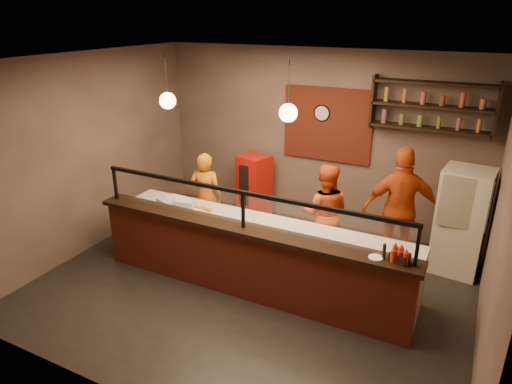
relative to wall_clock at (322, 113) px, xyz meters
The scene contains 29 objects.
floor 3.24m from the wall_clock, 92.33° to the right, with size 6.00×6.00×0.00m, color black.
ceiling 2.70m from the wall_clock, 92.33° to the right, with size 6.00×6.00×0.00m, color #38322B.
wall_back 0.51m from the wall_clock, 158.20° to the left, with size 6.00×6.00×0.00m, color #745F55.
wall_left 3.99m from the wall_clock, 141.57° to the right, with size 5.00×5.00×0.00m, color #745F55.
wall_right 3.84m from the wall_clock, 40.31° to the right, with size 5.00×5.00×0.00m, color #745F55.
wall_front 4.99m from the wall_clock, 91.16° to the right, with size 6.00×6.00×0.00m, color #745F55.
brick_patch 0.22m from the wall_clock, ahead, with size 1.60×0.04×1.30m, color maroon.
service_counter 3.19m from the wall_clock, 92.08° to the right, with size 4.60×0.25×1.00m, color maroon.
counter_ledge 2.96m from the wall_clock, 92.08° to the right, with size 4.70×0.37×0.06m, color black.
worktop_cabinet 2.81m from the wall_clock, 92.53° to the right, with size 4.60×0.75×0.85m, color gray.
worktop 2.57m from the wall_clock, 92.53° to the right, with size 4.60×0.75×0.05m, color white.
sneeze_guard 2.86m from the wall_clock, 92.08° to the right, with size 4.50×0.05×0.52m.
wall_shelving 1.83m from the wall_clock, ahead, with size 1.84×0.28×0.85m.
wall_clock is the anchor object (origin of this frame).
pendant_left 2.81m from the wall_clock, 125.30° to the right, with size 0.24×0.24×0.77m.
pendant_right 2.32m from the wall_clock, 82.44° to the right, with size 0.24×0.24×0.77m.
cook_left 2.50m from the wall_clock, 135.40° to the right, with size 0.57×0.37×1.56m, color orange.
cook_mid 1.90m from the wall_clock, 66.64° to the right, with size 0.78×0.61×1.61m, color #E04915.
cook_right 2.22m from the wall_clock, 30.66° to the right, with size 1.14×0.47×1.94m, color #C74412.
fridge 2.89m from the wall_clock, 15.46° to the right, with size 0.69×0.64×1.65m, color beige.
red_cooler 1.92m from the wall_clock, 165.36° to the right, with size 0.53×0.49×1.24m, color red.
pizza_dough 2.64m from the wall_clock, 88.39° to the right, with size 0.47×0.47×0.01m, color beige.
prep_tub_a 2.91m from the wall_clock, 120.99° to the right, with size 0.28×0.22×0.14m, color silver.
prep_tub_b 2.99m from the wall_clock, 124.28° to the right, with size 0.30×0.24×0.15m, color white.
prep_tub_c 3.11m from the wall_clock, 124.77° to the right, with size 0.28×0.22×0.14m, color silver.
rolling_pin 2.73m from the wall_clock, 117.45° to the right, with size 0.07×0.07×0.39m, color yellow.
condiment_caddy 3.50m from the wall_clock, 54.68° to the right, with size 0.21×0.16×0.11m, color black.
pepper_mill 3.40m from the wall_clock, 57.36° to the right, with size 0.04×0.04×0.19m, color black.
small_plate 3.41m from the wall_clock, 58.88° to the right, with size 0.17×0.17×0.01m, color white.
Camera 1 is at (2.64, -5.15, 3.76)m, focal length 32.00 mm.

